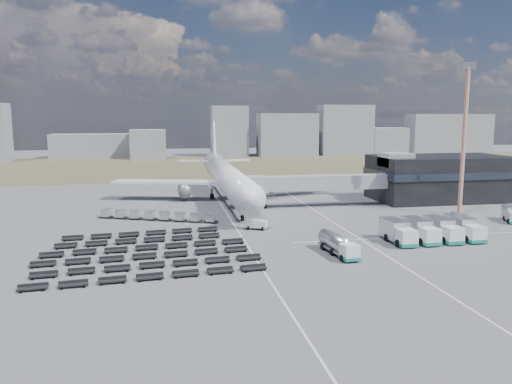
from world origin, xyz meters
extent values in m
plane|color=#565659|center=(0.00, 0.00, 0.00)|extent=(420.00, 420.00, 0.00)
cube|color=brown|center=(0.00, 110.00, 0.01)|extent=(420.00, 90.00, 0.01)
cube|color=silver|center=(-2.00, 5.00, 0.01)|extent=(0.25, 110.00, 0.01)
cube|color=silver|center=(16.00, 5.00, 0.01)|extent=(0.25, 110.00, 0.01)
cube|color=silver|center=(25.00, -8.00, 0.01)|extent=(40.00, 0.25, 0.01)
cube|color=black|center=(48.00, 24.00, 5.00)|extent=(30.00, 16.00, 10.00)
cube|color=#262D38|center=(48.00, 24.00, 6.20)|extent=(30.40, 16.40, 1.60)
cube|color=#939399|center=(36.00, 22.00, 9.50)|extent=(6.00, 6.00, 3.00)
cube|color=#939399|center=(18.10, 20.50, 5.10)|extent=(29.80, 3.00, 3.00)
cube|color=#939399|center=(4.70, 20.00, 5.10)|extent=(4.00, 3.60, 3.40)
cylinder|color=slate|center=(6.20, 20.50, 2.55)|extent=(0.70, 0.70, 5.10)
cylinder|color=black|center=(6.20, 20.50, 0.45)|extent=(1.40, 0.90, 1.40)
cylinder|color=white|center=(0.00, 30.00, 5.30)|extent=(5.60, 48.00, 5.60)
cone|color=white|center=(0.00, 3.50, 5.30)|extent=(5.60, 5.00, 5.60)
cone|color=white|center=(0.00, 58.00, 6.10)|extent=(5.60, 8.00, 5.60)
cube|color=black|center=(0.00, 5.50, 6.10)|extent=(2.20, 2.00, 0.80)
cube|color=white|center=(-13.00, 35.00, 4.10)|extent=(25.59, 11.38, 0.50)
cube|color=white|center=(13.00, 35.00, 4.10)|extent=(25.59, 11.38, 0.50)
cylinder|color=slate|center=(-9.50, 33.00, 2.40)|extent=(3.00, 5.00, 3.00)
cylinder|color=slate|center=(9.50, 33.00, 2.40)|extent=(3.00, 5.00, 3.00)
cube|color=white|center=(-5.50, 60.00, 6.50)|extent=(9.49, 5.63, 0.35)
cube|color=white|center=(5.50, 60.00, 6.50)|extent=(9.49, 5.63, 0.35)
cube|color=white|center=(0.00, 61.00, 11.80)|extent=(0.50, 9.06, 11.45)
cylinder|color=slate|center=(0.00, 9.00, 1.25)|extent=(0.50, 0.50, 2.50)
cylinder|color=slate|center=(-3.20, 34.00, 1.25)|extent=(0.60, 0.60, 2.50)
cylinder|color=slate|center=(3.20, 34.00, 1.25)|extent=(0.60, 0.60, 2.50)
cylinder|color=black|center=(0.00, 9.00, 0.50)|extent=(0.50, 1.20, 1.20)
cube|color=gray|center=(-44.36, 156.85, 5.33)|extent=(38.58, 12.00, 10.65)
cube|color=gray|center=(-20.61, 145.51, 6.42)|extent=(15.26, 12.00, 12.84)
cube|color=gray|center=(16.44, 154.03, 11.68)|extent=(16.79, 12.00, 23.36)
cube|color=gray|center=(43.41, 149.94, 9.95)|extent=(27.42, 12.00, 19.90)
cube|color=gray|center=(72.78, 152.32, 11.95)|extent=(25.45, 12.00, 23.89)
cube|color=gray|center=(95.28, 153.37, 6.44)|extent=(18.13, 12.00, 12.88)
cube|color=gray|center=(131.24, 157.55, 9.83)|extent=(43.73, 12.00, 19.65)
cube|color=white|center=(10.03, -18.73, 1.28)|extent=(2.38, 2.38, 2.03)
cube|color=#167F6F|center=(10.03, -18.73, 0.49)|extent=(2.47, 2.47, 0.44)
cylinder|color=silver|center=(9.48, -14.43, 1.68)|extent=(3.04, 6.86, 2.21)
cube|color=slate|center=(9.48, -14.43, 0.66)|extent=(2.95, 6.85, 0.31)
cylinder|color=black|center=(9.65, -15.75, 0.44)|extent=(2.41, 1.26, 0.97)
cube|color=white|center=(1.30, 2.00, 0.78)|extent=(3.99, 3.21, 1.55)
cube|color=white|center=(4.22, 30.52, 1.74)|extent=(2.63, 6.52, 3.04)
cube|color=#167F6F|center=(4.22, 30.52, 0.49)|extent=(2.74, 6.63, 0.49)
cube|color=white|center=(20.81, -13.46, 1.44)|extent=(2.63, 2.52, 2.44)
cube|color=#167F6F|center=(20.81, -13.46, 0.50)|extent=(2.74, 2.64, 0.50)
cube|color=silver|center=(20.69, -9.58, 1.89)|extent=(2.82, 5.19, 2.89)
cube|color=white|center=(24.58, -13.34, 1.44)|extent=(2.63, 2.52, 2.44)
cube|color=#167F6F|center=(24.58, -13.34, 0.50)|extent=(2.74, 2.64, 0.50)
cube|color=silver|center=(24.46, -9.46, 1.89)|extent=(2.82, 5.19, 2.89)
cube|color=white|center=(28.35, -13.22, 1.44)|extent=(2.63, 2.52, 2.44)
cube|color=#167F6F|center=(28.35, -13.22, 0.50)|extent=(2.74, 2.64, 0.50)
cube|color=silver|center=(28.23, -9.34, 1.89)|extent=(2.82, 5.19, 2.89)
cube|color=white|center=(32.12, -13.10, 1.44)|extent=(2.63, 2.52, 2.44)
cube|color=#167F6F|center=(32.12, -13.10, 0.50)|extent=(2.74, 2.64, 0.50)
cube|color=silver|center=(32.00, -9.22, 1.89)|extent=(2.82, 5.19, 2.89)
cube|color=silver|center=(48.36, 0.33, 1.53)|extent=(3.59, 4.64, 2.33)
cube|color=black|center=(-24.86, 16.07, 0.28)|extent=(2.77, 2.27, 0.17)
cube|color=silver|center=(-24.86, 16.07, 1.06)|extent=(1.92, 1.92, 1.38)
cube|color=black|center=(-22.15, 14.95, 0.28)|extent=(2.77, 2.27, 0.17)
cube|color=silver|center=(-22.15, 14.95, 1.06)|extent=(1.92, 1.92, 1.38)
cube|color=black|center=(-19.44, 13.82, 0.28)|extent=(2.77, 2.27, 0.17)
cube|color=silver|center=(-19.44, 13.82, 1.06)|extent=(1.92, 1.92, 1.38)
cube|color=black|center=(-16.72, 12.70, 0.28)|extent=(2.77, 2.27, 0.17)
cube|color=silver|center=(-16.72, 12.70, 1.06)|extent=(1.92, 1.92, 1.38)
cube|color=black|center=(-14.01, 11.57, 0.28)|extent=(2.77, 2.27, 0.17)
cube|color=silver|center=(-14.01, 11.57, 1.06)|extent=(1.92, 1.92, 1.38)
cube|color=black|center=(-11.29, 10.45, 0.28)|extent=(2.77, 2.27, 0.17)
cube|color=silver|center=(-11.29, 10.45, 1.06)|extent=(1.92, 1.92, 1.38)
cube|color=black|center=(-8.58, 9.33, 0.28)|extent=(2.77, 2.27, 0.17)
cube|color=silver|center=(-8.58, 9.33, 1.06)|extent=(1.92, 1.92, 1.38)
cube|color=black|center=(-5.87, 8.20, 0.28)|extent=(2.77, 2.27, 0.17)
cube|color=silver|center=(-5.87, 8.20, 1.06)|extent=(1.92, 1.92, 1.38)
cube|color=black|center=(-15.84, -21.38, 0.38)|extent=(29.69, 4.68, 0.76)
cube|color=black|center=(-16.30, -16.95, 0.38)|extent=(29.69, 4.68, 0.76)
cube|color=black|center=(-16.77, -12.52, 0.38)|extent=(29.69, 4.68, 0.76)
cube|color=black|center=(-17.23, -8.09, 0.38)|extent=(29.69, 4.68, 0.76)
cube|color=black|center=(-17.70, -3.66, 0.38)|extent=(25.47, 4.24, 0.76)
cube|color=black|center=(-18.16, 0.77, 0.38)|extent=(25.47, 4.24, 0.76)
cylinder|color=#D04E21|center=(42.70, 7.52, 13.98)|extent=(0.78, 0.78, 27.96)
cube|color=slate|center=(42.70, 7.52, 28.30)|extent=(2.76, 1.50, 1.34)
cube|color=#565659|center=(42.70, 7.52, 0.17)|extent=(2.24, 2.24, 0.34)
camera|label=1|loc=(-13.74, -79.33, 19.21)|focal=35.00mm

